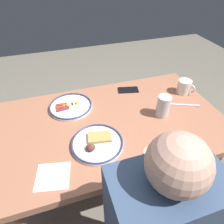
{
  "coord_description": "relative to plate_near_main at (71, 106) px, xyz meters",
  "views": [
    {
      "loc": [
        0.25,
        0.81,
        1.52
      ],
      "look_at": [
        -0.02,
        -0.04,
        0.76
      ],
      "focal_mm": 31.13,
      "sensor_mm": 36.0,
      "label": 1
    }
  ],
  "objects": [
    {
      "name": "ground_plane",
      "position": [
        -0.21,
        0.2,
        -0.74
      ],
      "size": [
        6.0,
        6.0,
        0.0
      ],
      "primitive_type": "plane",
      "color": "#6E685B"
    },
    {
      "name": "fork_near",
      "position": [
        -0.72,
        0.2,
        -0.01
      ],
      "size": [
        0.19,
        0.09,
        0.01
      ],
      "color": "silver",
      "rests_on": "dining_table"
    },
    {
      "name": "paper_napkin",
      "position": [
        0.15,
        0.47,
        -0.01
      ],
      "size": [
        0.18,
        0.17,
        0.0
      ],
      "primitive_type": "cube",
      "rotation": [
        0.0,
        0.0,
        -0.21
      ],
      "color": "white",
      "rests_on": "dining_table"
    },
    {
      "name": "drinking_glass",
      "position": [
        -0.52,
        0.24,
        0.05
      ],
      "size": [
        0.08,
        0.08,
        0.14
      ],
      "color": "silver",
      "rests_on": "dining_table"
    },
    {
      "name": "cell_phone",
      "position": [
        -0.43,
        -0.07,
        -0.01
      ],
      "size": [
        0.16,
        0.1,
        0.01
      ],
      "primitive_type": "cube",
      "rotation": [
        0.0,
        0.0,
        -0.22
      ],
      "color": "black",
      "rests_on": "dining_table"
    },
    {
      "name": "dining_table",
      "position": [
        -0.21,
        0.2,
        -0.09
      ],
      "size": [
        1.35,
        0.79,
        0.73
      ],
      "color": "#A7684C",
      "rests_on": "ground_plane"
    },
    {
      "name": "plate_near_main",
      "position": [
        0.0,
        0.0,
        0.0
      ],
      "size": [
        0.27,
        0.27,
        0.04
      ],
      "color": "white",
      "rests_on": "dining_table"
    },
    {
      "name": "coffee_mug",
      "position": [
        -0.79,
        0.07,
        0.04
      ],
      "size": [
        0.1,
        0.11,
        0.1
      ],
      "color": "white",
      "rests_on": "dining_table"
    },
    {
      "name": "plate_center_pancakes",
      "position": [
        -0.08,
        0.35,
        0.0
      ],
      "size": [
        0.27,
        0.27,
        0.05
      ],
      "color": "white",
      "rests_on": "dining_table"
    }
  ]
}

